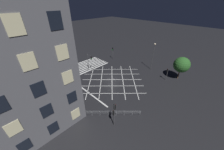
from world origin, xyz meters
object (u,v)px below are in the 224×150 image
street_tree_near (182,65)px  street_lamp_east (45,68)px  traffic_light_sw_main (113,51)px  traffic_light_nw_cross (167,72)px  traffic_light_ne_cross (114,115)px  street_lamp_west (154,52)px  traffic_light_ne_main (114,111)px  traffic_light_median_south (90,59)px

street_tree_near → street_lamp_east: bearing=-33.0°
traffic_light_sw_main → traffic_light_nw_cross: (-0.05, 18.75, -0.62)m
traffic_light_ne_cross → street_lamp_west: 22.25m
traffic_light_ne_cross → traffic_light_ne_main: size_ratio=0.77×
traffic_light_median_south → traffic_light_ne_cross: size_ratio=1.35×
traffic_light_sw_main → street_lamp_west: bearing=100.8°
street_lamp_east → street_tree_near: (-25.47, 16.53, -2.50)m
traffic_light_nw_cross → traffic_light_sw_main: bearing=0.2°
street_tree_near → traffic_light_median_south: bearing=-57.0°
traffic_light_sw_main → traffic_light_nw_cross: size_ratio=1.27×
traffic_light_median_south → traffic_light_ne_main: bearing=-26.0°
traffic_light_nw_cross → street_lamp_west: 6.75m
traffic_light_sw_main → traffic_light_nw_cross: 18.76m
street_tree_near → traffic_light_sw_main: bearing=-82.1°
traffic_light_sw_main → traffic_light_ne_cross: 26.58m
traffic_light_median_south → street_lamp_west: bearing=45.6°
traffic_light_median_south → traffic_light_ne_main: 19.79m
traffic_light_median_south → street_lamp_east: bearing=-75.4°
traffic_light_median_south → traffic_light_ne_cross: 19.92m
traffic_light_nw_cross → street_lamp_east: street_lamp_east is taller
street_lamp_west → traffic_light_sw_main: bearing=-79.2°
street_lamp_west → street_tree_near: street_lamp_west is taller
traffic_light_sw_main → street_tree_near: 20.93m
traffic_light_sw_main → street_lamp_east: street_lamp_east is taller
street_lamp_east → street_tree_near: bearing=147.0°
traffic_light_nw_cross → traffic_light_ne_main: size_ratio=0.73×
traffic_light_median_south → traffic_light_sw_main: bearing=95.2°
traffic_light_ne_cross → street_lamp_west: (-21.37, -5.56, 2.75)m
traffic_light_ne_main → street_lamp_east: size_ratio=0.51×
traffic_light_median_south → traffic_light_ne_main: traffic_light_median_south is taller
traffic_light_nw_cross → street_tree_near: size_ratio=0.55×
traffic_light_sw_main → street_tree_near: (-2.87, 20.71, 1.02)m
traffic_light_median_south → street_lamp_west: 17.62m
street_tree_near → traffic_light_ne_main: bearing=-5.3°
traffic_light_ne_main → street_lamp_west: street_lamp_west is taller
traffic_light_ne_main → street_lamp_east: street_lamp_east is taller
traffic_light_median_south → traffic_light_ne_cross: traffic_light_median_south is taller
traffic_light_ne_main → street_tree_near: street_tree_near is taller
traffic_light_sw_main → traffic_light_nw_cross: traffic_light_sw_main is taller
traffic_light_median_south → street_tree_near: 23.63m
traffic_light_nw_cross → street_lamp_east: bearing=57.2°
traffic_light_ne_cross → street_tree_near: 21.86m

